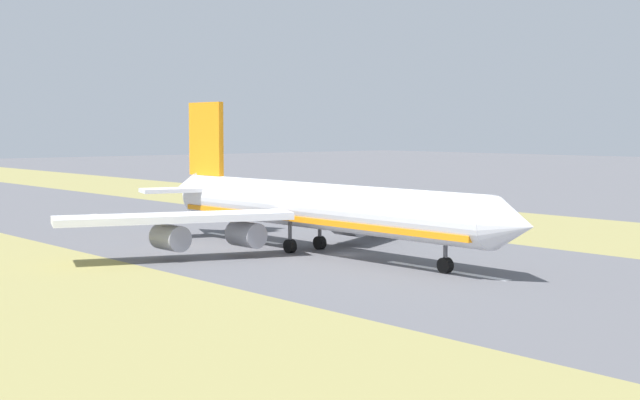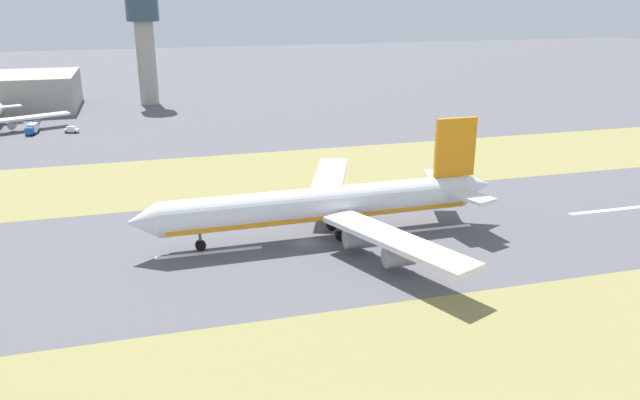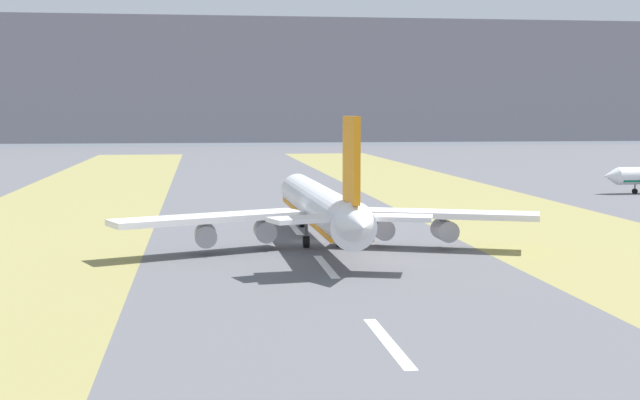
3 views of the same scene
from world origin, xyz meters
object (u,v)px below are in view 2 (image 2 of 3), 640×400
apron_car (72,130)px  airplane_main_jet (330,204)px  service_truck (32,129)px  control_tower (145,39)px

apron_car → airplane_main_jet: bearing=-152.8°
service_truck → airplane_main_jet: bearing=-148.2°
airplane_main_jet → service_truck: 123.00m
control_tower → service_truck: control_tower is taller
service_truck → control_tower: bearing=-38.4°
apron_car → control_tower: bearing=-27.8°
apron_car → service_truck: bearing=84.3°
airplane_main_jet → service_truck: (104.52, 64.70, -4.36)m
airplane_main_jet → service_truck: bearing=31.8°
airplane_main_jet → control_tower: bearing=10.9°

